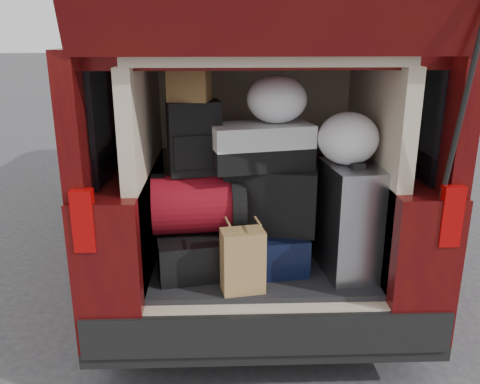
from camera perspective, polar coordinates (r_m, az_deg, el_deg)
The scene contains 14 objects.
ground at distance 3.16m, azimuth 2.40°, elevation -18.28°, with size 80.00×80.00×0.00m, color #343336.
minivan at distance 4.51m, azimuth 0.76°, elevation 5.66°, with size 1.90×5.35×2.77m.
load_floor at distance 3.24m, azimuth 2.09°, elevation -11.48°, with size 1.24×1.05×0.55m, color black.
black_hardshell at distance 2.97m, azimuth -5.51°, elevation -6.19°, with size 0.39×0.54×0.22m, color black.
navy_hardshell at distance 2.98m, azimuth 2.81°, elevation -5.99°, with size 0.41×0.50×0.22m, color black.
silver_roller at distance 2.86m, azimuth 12.13°, elevation -3.07°, with size 0.26×0.41×0.62m, color silver.
kraft_bag at distance 2.65m, azimuth 0.31°, elevation -7.74°, with size 0.22×0.14×0.34m, color olive.
red_duffel at distance 2.85m, azimuth -4.74°, elevation -1.28°, with size 0.51×0.33×0.33m, color maroon.
black_soft_case at distance 2.89m, azimuth 3.62°, elevation -0.64°, with size 0.50×0.30×0.36m, color black.
backpack at distance 2.79m, azimuth -5.17°, elevation 6.07°, with size 0.28×0.17×0.40m, color black.
twotone_duffel at distance 2.79m, azimuth 2.35°, elevation 5.19°, with size 0.54×0.28×0.24m, color silver.
grocery_sack_lower at distance 2.74m, azimuth -5.71°, elevation 12.13°, with size 0.21×0.17×0.19m, color brown.
plastic_bag_center at distance 2.77m, azimuth 4.17°, elevation 10.34°, with size 0.32×0.30×0.26m, color white.
plastic_bag_right at distance 2.75m, azimuth 12.06°, elevation 5.89°, with size 0.32×0.30×0.28m, color white.
Camera 1 is at (-0.22, -2.54, 1.86)m, focal length 38.00 mm.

